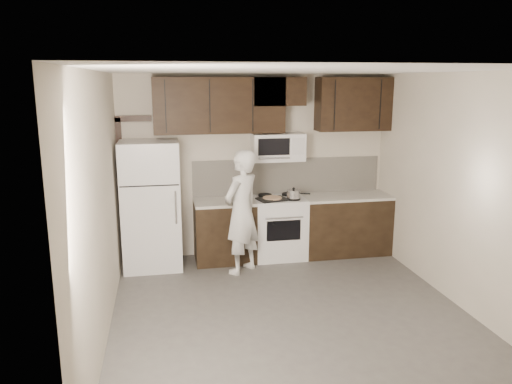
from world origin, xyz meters
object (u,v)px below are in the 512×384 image
object	(u,v)px
stove	(279,227)
microwave	(278,147)
refrigerator	(151,205)
person	(242,212)

from	to	relation	value
stove	microwave	size ratio (longest dim) A/B	1.24
stove	refrigerator	bearing A→B (deg)	-178.49
stove	person	xyz separation A→B (m)	(-0.64, -0.49, 0.39)
stove	person	world-z (taller)	person
microwave	refrigerator	size ratio (longest dim) A/B	0.42
stove	microwave	world-z (taller)	microwave
person	microwave	bearing A→B (deg)	-178.92
refrigerator	person	size ratio (longest dim) A/B	1.05
microwave	refrigerator	distance (m)	2.00
microwave	person	xyz separation A→B (m)	(-0.64, -0.61, -0.80)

